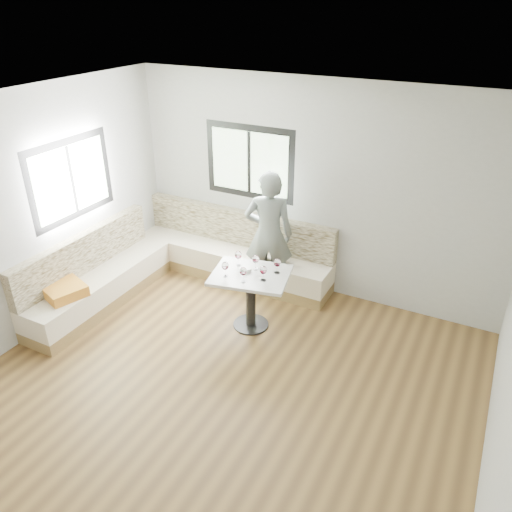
{
  "coord_description": "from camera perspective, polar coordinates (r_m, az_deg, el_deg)",
  "views": [
    {
      "loc": [
        2.13,
        -3.17,
        3.65
      ],
      "look_at": [
        -0.23,
        1.39,
        0.93
      ],
      "focal_mm": 35.0,
      "sensor_mm": 36.0,
      "label": 1
    }
  ],
  "objects": [
    {
      "name": "wine_glass_f",
      "position": [
        5.96,
        -2.03,
        0.06
      ],
      "size": [
        0.08,
        0.08,
        0.19
      ],
      "color": "white",
      "rests_on": "table"
    },
    {
      "name": "banquette",
      "position": [
        6.91,
        -9.17,
        -1.11
      ],
      "size": [
        2.9,
        2.8,
        0.95
      ],
      "color": "olive",
      "rests_on": "ground"
    },
    {
      "name": "wine_glass_c",
      "position": [
        5.64,
        0.84,
        -1.66
      ],
      "size": [
        0.08,
        0.08,
        0.19
      ],
      "color": "white",
      "rests_on": "table"
    },
    {
      "name": "wine_glass_e",
      "position": [
        5.8,
        2.44,
        -0.81
      ],
      "size": [
        0.08,
        0.08,
        0.19
      ],
      "color": "white",
      "rests_on": "table"
    },
    {
      "name": "wine_glass_d",
      "position": [
        5.87,
        -0.04,
        -0.4
      ],
      "size": [
        0.08,
        0.08,
        0.19
      ],
      "color": "white",
      "rests_on": "table"
    },
    {
      "name": "room",
      "position": [
        4.52,
        -5.9,
        -1.87
      ],
      "size": [
        5.01,
        5.01,
        2.81
      ],
      "color": "brown",
      "rests_on": "ground"
    },
    {
      "name": "table",
      "position": [
        5.93,
        -0.62,
        -3.58
      ],
      "size": [
        1.02,
        0.87,
        0.73
      ],
      "rotation": [
        0.0,
        0.0,
        0.21
      ],
      "color": "black",
      "rests_on": "ground"
    },
    {
      "name": "person",
      "position": [
        6.48,
        1.46,
        2.47
      ],
      "size": [
        0.74,
        0.62,
        1.73
      ],
      "primitive_type": "imported",
      "rotation": [
        0.0,
        0.0,
        3.53
      ],
      "color": "slate",
      "rests_on": "ground"
    },
    {
      "name": "wine_glass_b",
      "position": [
        5.62,
        -1.47,
        -1.8
      ],
      "size": [
        0.08,
        0.08,
        0.19
      ],
      "color": "white",
      "rests_on": "table"
    },
    {
      "name": "wine_glass_a",
      "position": [
        5.73,
        -3.54,
        -1.19
      ],
      "size": [
        0.08,
        0.08,
        0.19
      ],
      "color": "white",
      "rests_on": "table"
    },
    {
      "name": "olive_ramekin",
      "position": [
        5.88,
        -1.07,
        -1.55
      ],
      "size": [
        0.11,
        0.11,
        0.05
      ],
      "color": "white",
      "rests_on": "table"
    }
  ]
}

